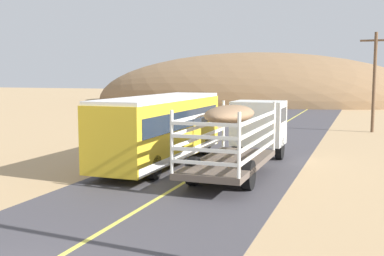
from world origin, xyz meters
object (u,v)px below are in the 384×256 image
object	(u,v)px
livestock_truck	(249,128)
bus	(161,128)
car_far	(268,110)
boulder_mid_field	(159,121)
power_pole_mid	(374,79)

from	to	relation	value
livestock_truck	bus	size ratio (longest dim) A/B	0.97
car_far	boulder_mid_field	xyz separation A→B (m)	(-6.17, -12.82, -0.08)
livestock_truck	boulder_mid_field	bearing A→B (deg)	128.96
livestock_truck	boulder_mid_field	size ratio (longest dim) A/B	6.39
car_far	power_pole_mid	bearing A→B (deg)	-44.64
livestock_truck	bus	distance (m)	4.10
bus	power_pole_mid	xyz separation A→B (m)	(9.59, 16.89, 2.20)
livestock_truck	car_far	world-z (taller)	livestock_truck
livestock_truck	power_pole_mid	xyz separation A→B (m)	(5.60, 15.95, 2.16)
car_far	boulder_mid_field	distance (m)	14.23
livestock_truck	bus	bearing A→B (deg)	-166.74
livestock_truck	power_pole_mid	size ratio (longest dim) A/B	1.32
power_pole_mid	boulder_mid_field	bearing A→B (deg)	-168.48
bus	car_far	size ratio (longest dim) A/B	2.27
car_far	power_pole_mid	world-z (taller)	power_pole_mid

